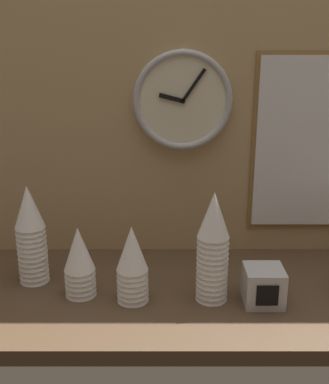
# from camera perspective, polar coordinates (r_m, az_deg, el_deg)

# --- Properties ---
(ground_plane) EXTENTS (1.60, 0.56, 0.04)m
(ground_plane) POSITION_cam_1_polar(r_m,az_deg,el_deg) (1.36, 1.43, -12.02)
(ground_plane) COLOR #4C3826
(wall_tiled_back) EXTENTS (1.60, 0.03, 1.05)m
(wall_tiled_back) POSITION_cam_1_polar(r_m,az_deg,el_deg) (1.45, 1.30, 12.66)
(wall_tiled_back) COLOR tan
(wall_tiled_back) RESTS_ON ground_plane
(cup_stack_center) EXTENTS (0.08, 0.08, 0.21)m
(cup_stack_center) POSITION_cam_1_polar(r_m,az_deg,el_deg) (1.25, -4.08, -8.53)
(cup_stack_center) COLOR white
(cup_stack_center) RESTS_ON ground_plane
(cup_stack_left) EXTENTS (0.08, 0.08, 0.28)m
(cup_stack_left) POSITION_cam_1_polar(r_m,az_deg,el_deg) (1.38, -15.79, -4.90)
(cup_stack_left) COLOR white
(cup_stack_left) RESTS_ON ground_plane
(cup_stack_center_right) EXTENTS (0.08, 0.08, 0.30)m
(cup_stack_center_right) POSITION_cam_1_polar(r_m,az_deg,el_deg) (1.24, 5.52, -6.52)
(cup_stack_center_right) COLOR white
(cup_stack_center_right) RESTS_ON ground_plane
(cup_stack_center_left) EXTENTS (0.08, 0.08, 0.19)m
(cup_stack_center_left) POSITION_cam_1_polar(r_m,az_deg,el_deg) (1.29, -10.29, -8.15)
(cup_stack_center_left) COLOR white
(cup_stack_center_left) RESTS_ON ground_plane
(wall_clock) EXTENTS (0.29, 0.03, 0.29)m
(wall_clock) POSITION_cam_1_polar(r_m,az_deg,el_deg) (1.42, 1.91, 10.77)
(wall_clock) COLOR beige
(menu_board) EXTENTS (0.43, 0.01, 0.54)m
(menu_board) POSITION_cam_1_polar(r_m,az_deg,el_deg) (1.53, 18.01, 5.46)
(menu_board) COLOR olive
(napkin_dispenser) EXTENTS (0.10, 0.10, 0.10)m
(napkin_dispenser) POSITION_cam_1_polar(r_m,az_deg,el_deg) (1.28, 11.43, -10.82)
(napkin_dispenser) COLOR #B7B7BC
(napkin_dispenser) RESTS_ON ground_plane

